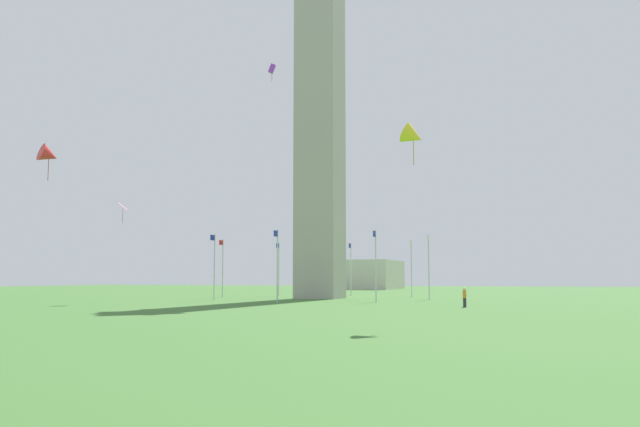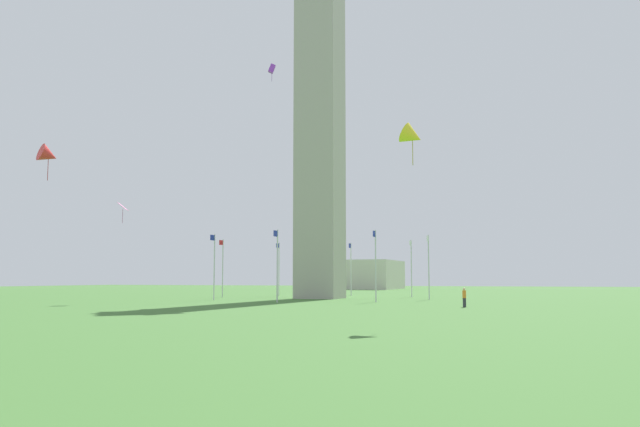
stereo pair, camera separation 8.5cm
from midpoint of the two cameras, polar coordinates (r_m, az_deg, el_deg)
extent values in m
plane|color=#3D6B2D|center=(81.53, 0.03, -7.50)|extent=(260.00, 260.00, 0.00)
cube|color=#A8A399|center=(83.57, 0.03, 7.10)|extent=(5.27, 5.27, 42.15)
cylinder|color=silver|center=(68.72, -3.75, -4.62)|extent=(0.14, 0.14, 7.68)
cube|color=#1E2D99|center=(68.36, -3.91, -1.77)|extent=(1.00, 0.03, 0.64)
cylinder|color=silver|center=(69.42, 4.97, -4.62)|extent=(0.14, 0.14, 7.68)
cube|color=#1E2D99|center=(69.03, 4.83, -1.80)|extent=(1.00, 0.03, 0.64)
cylinder|color=silver|center=(78.07, 9.60, -4.68)|extent=(0.14, 0.14, 7.68)
cube|color=white|center=(77.65, 9.49, -2.18)|extent=(1.00, 0.03, 0.64)
cylinder|color=silver|center=(88.32, 8.09, -4.82)|extent=(0.14, 0.14, 7.68)
cube|color=white|center=(87.89, 7.99, -2.60)|extent=(1.00, 0.03, 0.64)
cylinder|color=silver|center=(94.54, 2.78, -4.92)|extent=(0.14, 0.14, 7.68)
cube|color=#1E2D99|center=(94.12, 2.67, -2.85)|extent=(1.00, 0.03, 0.64)
cylinder|color=silver|center=(94.03, -3.61, -4.91)|extent=(0.14, 0.14, 7.68)
cube|color=#1E2D99|center=(93.63, -3.73, -2.83)|extent=(1.00, 0.03, 0.64)
cylinder|color=silver|center=(86.98, -8.55, -4.80)|extent=(0.14, 0.14, 7.68)
cube|color=red|center=(86.61, -8.69, -2.55)|extent=(1.00, 0.03, 0.64)
cylinder|color=silver|center=(76.55, -9.28, -4.67)|extent=(0.14, 0.14, 7.68)
cube|color=#1E2D99|center=(76.20, -9.43, -2.11)|extent=(1.00, 0.03, 0.64)
cylinder|color=#2D2D38|center=(58.41, 12.66, -7.68)|extent=(0.29, 0.29, 0.80)
cylinder|color=orange|center=(58.39, 12.64, -6.96)|extent=(0.32, 0.32, 0.67)
sphere|color=beige|center=(58.38, 12.63, -6.52)|extent=(0.24, 0.24, 0.24)
cube|color=purple|center=(78.87, -4.23, 12.62)|extent=(0.83, 1.01, 1.13)
cylinder|color=#67278E|center=(78.60, -4.24, 12.01)|extent=(0.04, 0.04, 1.33)
cube|color=pink|center=(70.89, -16.96, 0.59)|extent=(1.54, 1.41, 0.80)
cylinder|color=#A44A79|center=(70.79, -16.98, -0.21)|extent=(0.04, 0.04, 1.50)
cone|color=yellow|center=(38.20, 8.22, 6.77)|extent=(1.25, 1.57, 1.60)
cylinder|color=#A4921C|center=(38.00, 8.24, 5.32)|extent=(0.04, 0.04, 1.47)
cone|color=red|center=(50.50, -22.78, 4.76)|extent=(1.99, 1.91, 1.62)
cylinder|color=maroon|center=(50.33, -22.82, 3.58)|extent=(0.04, 0.04, 1.58)
cube|color=beige|center=(151.97, 4.34, -5.41)|extent=(19.78, 13.00, 6.60)
camera|label=1|loc=(0.04, -89.97, 0.00)|focal=36.29mm
camera|label=2|loc=(0.04, 90.03, 0.00)|focal=36.29mm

